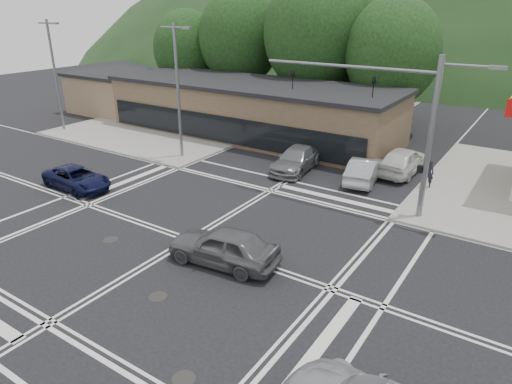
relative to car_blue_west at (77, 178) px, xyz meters
The scene contains 19 objects.
ground 9.80m from the car_blue_west, ahead, with size 120.00×120.00×0.00m, color black.
sidewalk_nw 14.75m from the car_blue_west, 111.08° to the left, with size 16.00×16.00×0.15m, color gray.
commercial_row 15.90m from the car_blue_west, 83.84° to the left, with size 24.00×8.00×4.00m, color brown.
commercial_nw 21.31m from the car_blue_west, 132.24° to the left, with size 8.00×7.00×3.60m, color #846B4F.
hill_north 89.28m from the car_blue_west, 83.76° to the left, with size 252.00×126.00×140.00m, color #1B3317.
tree_n_a 24.05m from the car_blue_west, 100.70° to the left, with size 8.00×8.00×11.75m.
tree_n_b 24.14m from the car_blue_west, 80.76° to the left, with size 9.00×9.00×12.98m.
tree_n_c 25.82m from the car_blue_west, 64.81° to the left, with size 7.60×7.60×10.87m.
tree_n_d 24.62m from the car_blue_west, 115.34° to the left, with size 6.80×6.80×9.76m.
tree_n_e 28.59m from the car_blue_west, 73.94° to the left, with size 8.40×8.40×11.98m.
streetlight_nw 9.01m from the car_blue_west, 80.77° to the left, with size 2.50×0.25×9.00m.
streetlight_w 15.15m from the car_blue_west, 147.66° to the left, with size 2.50×0.25×9.00m.
signal_mast_ne 18.58m from the car_blue_west, 22.67° to the left, with size 11.65×0.30×8.00m.
car_blue_west is the anchor object (origin of this frame).
car_grey_center 12.46m from the car_blue_west, ahead, with size 1.91×4.75×1.62m, color #545659.
car_queue_a 17.14m from the car_blue_west, 37.27° to the left, with size 1.58×4.52×1.49m, color #999C9F.
car_queue_b 20.06m from the car_blue_west, 40.89° to the left, with size 2.02×5.01×1.71m, color silver.
car_northbound 13.52m from the car_blue_west, 47.13° to the left, with size 2.07×5.09×1.48m, color slate.
pedestrian 20.51m from the car_blue_west, 33.01° to the left, with size 0.61×0.40×1.68m, color black.
Camera 1 is at (12.85, -13.81, 10.05)m, focal length 32.00 mm.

